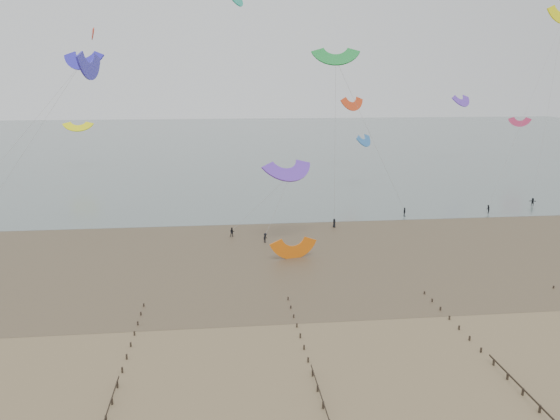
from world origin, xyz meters
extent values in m
plane|color=brown|center=(0.00, 0.00, 0.00)|extent=(500.00, 500.00, 0.00)
plane|color=#475654|center=(0.00, 200.00, 0.03)|extent=(500.00, 500.00, 0.00)
plane|color=#473A28|center=(0.00, 35.00, 0.01)|extent=(500.00, 500.00, 0.00)
ellipsoid|color=slate|center=(-18.00, 22.00, 0.01)|extent=(23.60, 14.36, 0.01)
ellipsoid|color=slate|center=(12.00, 38.00, 0.01)|extent=(33.64, 18.32, 0.01)
ellipsoid|color=slate|center=(45.00, 30.00, 0.01)|extent=(19.65, 13.67, 0.01)
ellipsoid|color=slate|center=(-40.00, 40.00, 0.01)|extent=(26.95, 14.22, 0.01)
cube|color=black|center=(-14.00, -11.68, 0.31)|extent=(0.16, 0.16, 0.71)
cube|color=black|center=(-14.00, -9.05, 0.29)|extent=(0.16, 0.16, 0.68)
cube|color=black|center=(-14.00, -6.42, 0.28)|extent=(0.16, 0.16, 0.65)
cube|color=black|center=(-14.00, -3.79, 0.26)|extent=(0.16, 0.16, 0.62)
cube|color=black|center=(-14.00, -1.16, 0.25)|extent=(0.16, 0.16, 0.59)
cube|color=black|center=(-14.00, 1.47, 0.23)|extent=(0.16, 0.16, 0.57)
cube|color=black|center=(-14.00, 4.11, 0.22)|extent=(0.16, 0.16, 0.54)
cube|color=black|center=(-14.00, 6.74, 0.20)|extent=(0.16, 0.16, 0.51)
cube|color=black|center=(-14.00, 9.37, 0.19)|extent=(0.16, 0.16, 0.48)
cube|color=black|center=(-14.00, 12.00, 0.17)|extent=(0.16, 0.16, 0.45)
cube|color=black|center=(4.00, -11.68, 0.31)|extent=(0.16, 0.16, 0.71)
cube|color=black|center=(4.00, -9.05, 0.29)|extent=(0.16, 0.16, 0.68)
cube|color=black|center=(4.00, -6.42, 0.28)|extent=(0.16, 0.16, 0.65)
cube|color=black|center=(4.00, -3.79, 0.26)|extent=(0.16, 0.16, 0.62)
cube|color=black|center=(4.00, -1.16, 0.25)|extent=(0.16, 0.16, 0.59)
cube|color=black|center=(4.00, 1.47, 0.23)|extent=(0.16, 0.16, 0.57)
cube|color=black|center=(4.00, 4.11, 0.22)|extent=(0.16, 0.16, 0.54)
cube|color=black|center=(4.00, 6.74, 0.20)|extent=(0.16, 0.16, 0.51)
cube|color=black|center=(4.00, 9.37, 0.19)|extent=(0.16, 0.16, 0.48)
cube|color=black|center=(4.00, 12.00, 0.17)|extent=(0.16, 0.16, 0.45)
cube|color=black|center=(22.00, -14.32, 0.32)|extent=(0.16, 0.16, 0.74)
cube|color=black|center=(22.00, -11.68, 0.31)|extent=(0.16, 0.16, 0.71)
cube|color=black|center=(22.00, -9.05, 0.29)|extent=(0.16, 0.16, 0.68)
cube|color=black|center=(22.00, -6.42, 0.28)|extent=(0.16, 0.16, 0.65)
cube|color=black|center=(22.00, -3.79, 0.26)|extent=(0.16, 0.16, 0.62)
cube|color=black|center=(22.00, -1.16, 0.25)|extent=(0.16, 0.16, 0.59)
cube|color=black|center=(22.00, 1.47, 0.23)|extent=(0.16, 0.16, 0.57)
cube|color=black|center=(22.00, 4.11, 0.22)|extent=(0.16, 0.16, 0.54)
cube|color=black|center=(22.00, 6.74, 0.20)|extent=(0.16, 0.16, 0.51)
cube|color=black|center=(22.00, 9.37, 0.19)|extent=(0.16, 0.16, 0.48)
cube|color=black|center=(22.00, 12.00, 0.17)|extent=(0.16, 0.16, 0.45)
cube|color=black|center=(40.00, 12.00, 0.17)|extent=(0.16, 0.16, 0.45)
imported|color=black|center=(17.15, 46.02, 0.85)|extent=(0.64, 0.89, 1.70)
imported|color=black|center=(33.29, 52.85, 0.94)|extent=(0.98, 1.17, 1.87)
imported|color=black|center=(65.06, 59.36, 0.87)|extent=(1.68, 1.11, 1.74)
imported|color=black|center=(51.62, 53.47, 0.90)|extent=(1.02, 1.09, 1.79)
imported|color=black|center=(3.29, 37.60, 0.84)|extent=(1.13, 1.25, 1.68)
imported|color=black|center=(-2.28, 41.71, 0.87)|extent=(0.92, 0.76, 1.74)
camera|label=1|loc=(-4.28, -52.29, 27.26)|focal=35.00mm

